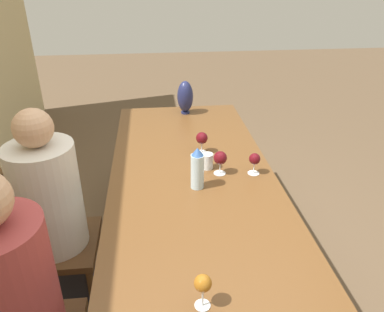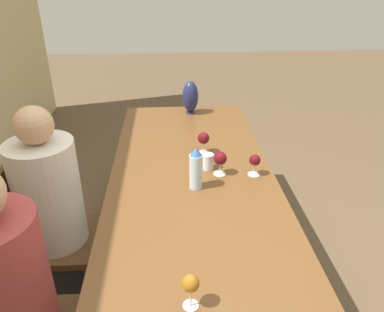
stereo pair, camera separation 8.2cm
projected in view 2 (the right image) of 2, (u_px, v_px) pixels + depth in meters
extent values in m
plane|color=brown|center=(194.00, 297.00, 2.32)|extent=(14.00, 14.00, 0.00)
cube|color=brown|center=(195.00, 196.00, 1.97)|extent=(2.62, 0.93, 0.04)
cylinder|color=brown|center=(227.00, 154.00, 3.24)|extent=(0.07, 0.07, 0.73)
cylinder|color=brown|center=(142.00, 156.00, 3.20)|extent=(0.07, 0.07, 0.73)
cylinder|color=silver|center=(196.00, 172.00, 1.96)|extent=(0.07, 0.07, 0.19)
cone|color=#33599E|center=(196.00, 152.00, 1.91)|extent=(0.06, 0.06, 0.04)
cylinder|color=silver|center=(208.00, 161.00, 2.17)|extent=(0.07, 0.07, 0.09)
cylinder|color=#1E234C|center=(190.00, 112.00, 2.98)|extent=(0.07, 0.07, 0.01)
ellipsoid|color=#1E234C|center=(190.00, 97.00, 2.92)|extent=(0.12, 0.12, 0.25)
cylinder|color=silver|center=(254.00, 174.00, 2.12)|extent=(0.07, 0.07, 0.00)
cylinder|color=silver|center=(254.00, 169.00, 2.11)|extent=(0.01, 0.01, 0.06)
sphere|color=#510C14|center=(255.00, 160.00, 2.08)|extent=(0.06, 0.06, 0.06)
cylinder|color=silver|center=(203.00, 152.00, 2.37)|extent=(0.06, 0.06, 0.00)
cylinder|color=silver|center=(203.00, 147.00, 2.36)|extent=(0.01, 0.01, 0.06)
sphere|color=#510C14|center=(204.00, 138.00, 2.33)|extent=(0.07, 0.07, 0.07)
cylinder|color=silver|center=(219.00, 174.00, 2.13)|extent=(0.07, 0.07, 0.00)
cylinder|color=silver|center=(220.00, 169.00, 2.12)|extent=(0.01, 0.01, 0.07)
sphere|color=#510C14|center=(220.00, 158.00, 2.09)|extent=(0.08, 0.08, 0.08)
cylinder|color=silver|center=(191.00, 305.00, 1.32)|extent=(0.06, 0.06, 0.00)
cylinder|color=silver|center=(191.00, 297.00, 1.30)|extent=(0.01, 0.01, 0.08)
sphere|color=#995B19|center=(191.00, 283.00, 1.27)|extent=(0.06, 0.06, 0.06)
cube|color=brown|center=(58.00, 241.00, 2.13)|extent=(0.44, 0.44, 0.04)
cube|color=brown|center=(12.00, 206.00, 2.00)|extent=(0.40, 0.03, 0.47)
cylinder|color=brown|center=(91.00, 294.00, 2.08)|extent=(0.04, 0.04, 0.41)
cylinder|color=brown|center=(101.00, 247.00, 2.41)|extent=(0.04, 0.04, 0.41)
cylinder|color=brown|center=(21.00, 297.00, 2.06)|extent=(0.04, 0.04, 0.41)
cylinder|color=brown|center=(41.00, 250.00, 2.39)|extent=(0.04, 0.04, 0.41)
cylinder|color=#993838|center=(2.00, 285.00, 1.42)|extent=(0.36, 0.36, 0.61)
cube|color=#2D2D38|center=(74.00, 267.00, 2.23)|extent=(0.26, 0.19, 0.45)
cylinder|color=beige|center=(48.00, 194.00, 1.98)|extent=(0.35, 0.35, 0.60)
sphere|color=tan|center=(34.00, 125.00, 1.80)|extent=(0.19, 0.19, 0.19)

